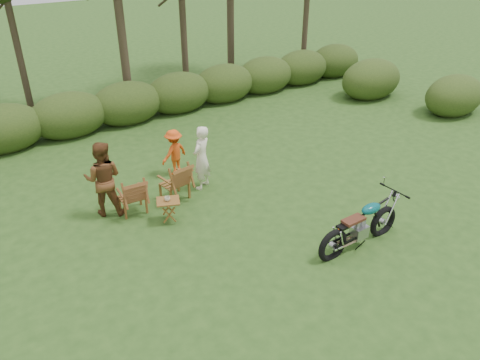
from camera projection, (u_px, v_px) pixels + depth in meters
ground at (300, 248)px, 9.93m from camera, size 80.00×80.00×0.00m
tree_line at (121, 2)px, 15.35m from camera, size 22.52×11.62×8.14m
motorcycle at (357, 245)px, 10.02m from camera, size 2.14×0.83×1.22m
lawn_chair_right at (175, 198)px, 11.75m from camera, size 0.77×0.77×1.01m
lawn_chair_left at (134, 212)px, 11.19m from camera, size 0.70×0.70×0.95m
side_table at (169, 211)px, 10.71m from camera, size 0.68×0.63×0.55m
cup at (167, 199)px, 10.54m from camera, size 0.17×0.17×0.10m
adult_a at (203, 187)px, 12.25m from camera, size 0.74×0.66×1.70m
adult_b at (109, 212)px, 11.16m from camera, size 1.11×1.05×1.82m
child at (176, 173)px, 12.92m from camera, size 0.93×0.69×1.29m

